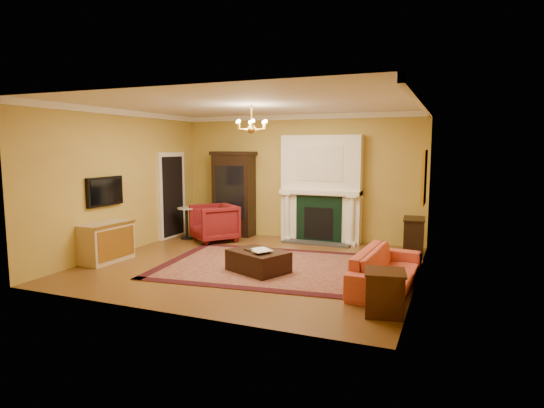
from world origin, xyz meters
The scene contains 26 objects.
floor centered at (0.00, 0.00, -0.01)m, with size 6.00×5.50×0.02m, color brown.
ceiling centered at (0.00, 0.00, 3.01)m, with size 6.00×5.50×0.02m, color silver.
wall_back centered at (0.00, 2.76, 1.50)m, with size 6.00×0.02×3.00m, color gold.
wall_front centered at (0.00, -2.76, 1.50)m, with size 6.00×0.02×3.00m, color gold.
wall_left centered at (-3.01, 0.00, 1.50)m, with size 0.02×5.50×3.00m, color gold.
wall_right centered at (3.01, 0.00, 1.50)m, with size 0.02×5.50×3.00m, color gold.
fireplace centered at (0.60, 2.57, 1.19)m, with size 1.90×0.70×2.50m.
crown_molding centered at (0.00, 0.96, 2.94)m, with size 6.00×5.50×0.12m.
doorway centered at (-2.95, 1.70, 1.05)m, with size 0.08×1.05×2.10m.
tv_panel centered at (-2.95, -0.60, 1.35)m, with size 0.09×0.95×0.58m.
gilt_mirror centered at (2.97, 1.40, 1.65)m, with size 0.06×0.76×1.05m.
chandelier centered at (0.00, 0.00, 2.61)m, with size 0.63×0.55×0.53m.
oriental_rug centered at (0.34, -0.03, 0.01)m, with size 3.97×2.98×0.02m, color #4A0F1A.
china_cabinet centered at (-1.64, 2.49, 1.01)m, with size 1.01×0.46×2.03m, color black.
wingback_armchair centered at (-1.73, 1.62, 0.49)m, with size 0.94×0.88×0.97m, color maroon.
pedestal_table centered at (-2.50, 1.63, 0.45)m, with size 0.43×0.43×0.77m.
commode centered at (-2.73, -0.86, 0.38)m, with size 0.49×1.03×0.77m, color #C3AF8E.
coral_sofa centered at (2.58, -0.49, 0.40)m, with size 2.06×0.60×0.81m, color #DA5D45.
end_table centered at (2.72, -1.71, 0.28)m, with size 0.49×0.49×0.57m, color #37190F.
console_table centered at (2.78, 1.88, 0.38)m, with size 0.39×0.68×0.76m, color black.
leather_ottoman centered at (0.32, -0.44, 0.20)m, with size 1.00×0.73×0.37m, color black.
ottoman_tray centered at (0.31, -0.45, 0.40)m, with size 0.40×0.31×0.03m, color black.
book_a centered at (0.27, -0.41, 0.55)m, with size 0.21×0.03×0.28m, color gray.
book_b centered at (0.37, -0.53, 0.58)m, with size 0.24×0.02×0.32m, color gray.
topiary_left centered at (-0.16, 2.53, 1.45)m, with size 0.15×0.15×0.39m.
topiary_right centered at (1.34, 2.53, 1.47)m, with size 0.16×0.16×0.44m.
Camera 1 is at (3.53, -7.69, 2.23)m, focal length 30.00 mm.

